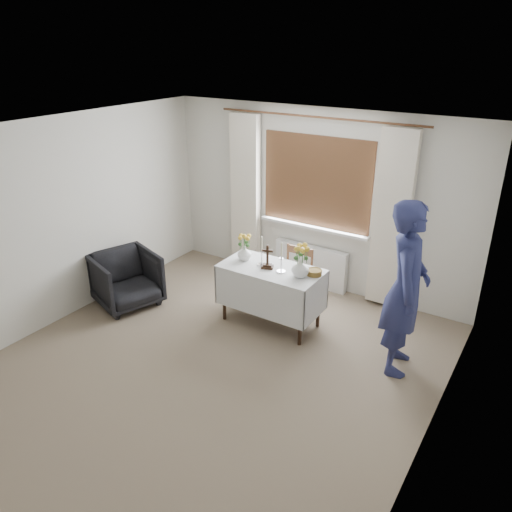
{
  "coord_description": "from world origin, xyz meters",
  "views": [
    {
      "loc": [
        2.83,
        -3.47,
        3.32
      ],
      "look_at": [
        -0.02,
        1.0,
        0.97
      ],
      "focal_mm": 35.0,
      "sensor_mm": 36.0,
      "label": 1
    }
  ],
  "objects": [
    {
      "name": "altar_table",
      "position": [
        0.07,
        1.2,
        0.38
      ],
      "size": [
        1.24,
        0.64,
        0.76
      ],
      "primitive_type": "cube",
      "color": "white",
      "rests_on": "ground"
    },
    {
      "name": "flower_vase_right",
      "position": [
        0.47,
        1.18,
        0.87
      ],
      "size": [
        0.21,
        0.21,
        0.21
      ],
      "primitive_type": "imported",
      "rotation": [
        0.0,
        0.0,
        0.01
      ],
      "color": "white",
      "rests_on": "altar_table"
    },
    {
      "name": "wicker_basket",
      "position": [
        0.59,
        1.31,
        0.8
      ],
      "size": [
        0.21,
        0.21,
        0.07
      ],
      "primitive_type": "cylinder",
      "rotation": [
        0.0,
        0.0,
        -0.22
      ],
      "color": "brown",
      "rests_on": "altar_table"
    },
    {
      "name": "person",
      "position": [
        1.69,
        1.18,
        0.95
      ],
      "size": [
        0.6,
        0.78,
        1.89
      ],
      "primitive_type": "imported",
      "rotation": [
        0.0,
        0.0,
        1.8
      ],
      "color": "navy",
      "rests_on": "ground"
    },
    {
      "name": "wooden_chair",
      "position": [
        0.17,
        1.56,
        0.44
      ],
      "size": [
        0.41,
        0.41,
        0.88
      ],
      "primitive_type": null,
      "rotation": [
        0.0,
        0.0,
        -0.01
      ],
      "color": "brown",
      "rests_on": "ground"
    },
    {
      "name": "armchair",
      "position": [
        -1.8,
        0.59,
        0.36
      ],
      "size": [
        1.0,
        0.99,
        0.72
      ],
      "primitive_type": "imported",
      "rotation": [
        0.0,
        0.0,
        1.24
      ],
      "color": "black",
      "rests_on": "ground"
    },
    {
      "name": "flower_vase_left",
      "position": [
        -0.34,
        1.23,
        0.85
      ],
      "size": [
        0.23,
        0.23,
        0.18
      ],
      "primitive_type": "imported",
      "rotation": [
        0.0,
        0.0,
        -0.34
      ],
      "color": "white",
      "rests_on": "altar_table"
    },
    {
      "name": "radiator",
      "position": [
        0.0,
        2.42,
        0.3
      ],
      "size": [
        1.1,
        0.1,
        0.6
      ],
      "primitive_type": "cube",
      "color": "white",
      "rests_on": "ground"
    },
    {
      "name": "candlestick_right",
      "position": [
        0.22,
        1.17,
        0.95
      ],
      "size": [
        0.14,
        0.14,
        0.37
      ],
      "primitive_type": null,
      "rotation": [
        0.0,
        0.0,
        0.42
      ],
      "color": "silver",
      "rests_on": "altar_table"
    },
    {
      "name": "wooden_cross",
      "position": [
        0.03,
        1.18,
        0.91
      ],
      "size": [
        0.17,
        0.15,
        0.3
      ],
      "primitive_type": null,
      "rotation": [
        0.0,
        0.0,
        0.39
      ],
      "color": "black",
      "rests_on": "altar_table"
    },
    {
      "name": "ground",
      "position": [
        0.0,
        0.0,
        0.0
      ],
      "size": [
        5.0,
        5.0,
        0.0
      ],
      "primitive_type": "plane",
      "color": "gray",
      "rests_on": "ground"
    },
    {
      "name": "candlestick_left",
      "position": [
        -0.08,
        1.22,
        0.95
      ],
      "size": [
        0.13,
        0.13,
        0.37
      ],
      "primitive_type": null,
      "rotation": [
        0.0,
        0.0,
        0.3
      ],
      "color": "silver",
      "rests_on": "altar_table"
    }
  ]
}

